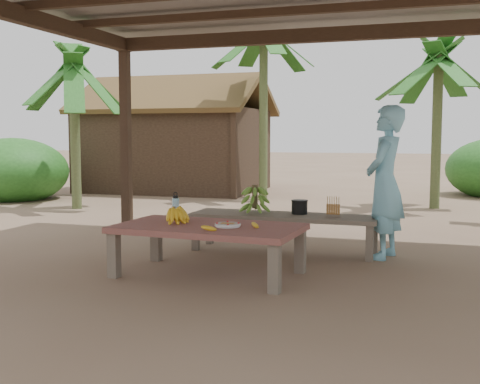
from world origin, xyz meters
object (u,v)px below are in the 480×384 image
(ripe_banana_bunch, at_px, (174,214))
(cooking_pot, at_px, (300,207))
(bench, at_px, (284,219))
(water_flask, at_px, (176,207))
(work_table, at_px, (208,232))
(woman, at_px, (385,182))
(plate, at_px, (228,225))

(ripe_banana_bunch, height_order, cooking_pot, ripe_banana_bunch)
(ripe_banana_bunch, bearing_deg, bench, 58.04)
(ripe_banana_bunch, xyz_separation_m, cooking_pot, (0.99, 1.41, -0.06))
(ripe_banana_bunch, bearing_deg, water_flask, 110.92)
(work_table, distance_m, bench, 1.44)
(work_table, bearing_deg, woman, 44.47)
(plate, xyz_separation_m, water_flask, (-0.74, 0.42, 0.10))
(work_table, height_order, cooking_pot, cooking_pot)
(work_table, xyz_separation_m, bench, (0.42, 1.38, -0.04))
(cooking_pot, distance_m, woman, 1.04)
(ripe_banana_bunch, height_order, plate, ripe_banana_bunch)
(work_table, xyz_separation_m, plate, (0.21, -0.04, 0.08))
(water_flask, bearing_deg, woman, 25.57)
(woman, bearing_deg, cooking_pot, -83.47)
(ripe_banana_bunch, distance_m, woman, 2.40)
(ripe_banana_bunch, height_order, water_flask, water_flask)
(plate, bearing_deg, bench, 81.57)
(water_flask, bearing_deg, plate, -29.67)
(cooking_pot, bearing_deg, work_table, -112.04)
(water_flask, bearing_deg, bench, 46.55)
(water_flask, bearing_deg, cooking_pot, 44.28)
(woman, bearing_deg, plate, -32.59)
(bench, bearing_deg, woman, 1.04)
(cooking_pot, bearing_deg, plate, -104.17)
(bench, relative_size, plate, 8.66)
(water_flask, relative_size, cooking_pot, 1.50)
(work_table, bearing_deg, bench, 76.12)
(plate, relative_size, woman, 0.15)
(bench, height_order, cooking_pot, cooking_pot)
(work_table, distance_m, water_flask, 0.67)
(water_flask, distance_m, cooking_pot, 1.56)
(cooking_pot, bearing_deg, ripe_banana_bunch, -125.18)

